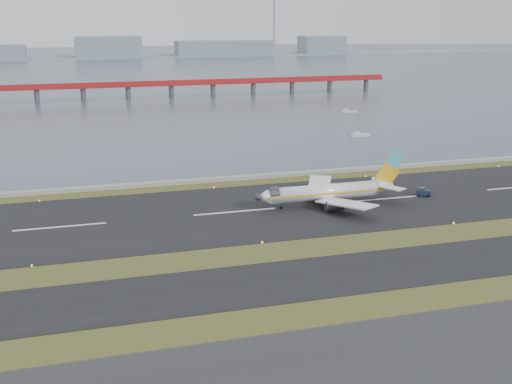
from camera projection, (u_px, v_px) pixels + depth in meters
ground at (273, 256)px, 124.96m from camera, size 1000.00×1000.00×0.00m
taxiway_strip at (294, 280)px, 113.85m from camera, size 1000.00×18.00×0.10m
runway_strip at (235, 212)px, 152.68m from camera, size 1000.00×45.00×0.10m
seawall at (208, 180)px, 180.30m from camera, size 1000.00×2.50×1.00m
bay_water at (110, 69)px, 550.24m from camera, size 1400.00×800.00×1.30m
red_pier at (171, 85)px, 359.55m from camera, size 260.00×5.00×10.20m
far_shoreline at (112, 51)px, 700.22m from camera, size 1400.00×80.00×60.50m
airliner at (330, 192)px, 157.42m from camera, size 38.52×32.89×12.80m
pushback_tug at (423, 192)px, 165.80m from camera, size 4.04×3.15×2.28m
workboat_near at (360, 135)px, 246.99m from camera, size 7.82×2.53×1.89m
workboat_far at (349, 112)px, 306.01m from camera, size 7.92×4.49×1.84m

